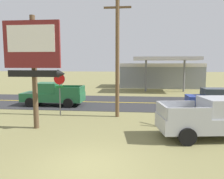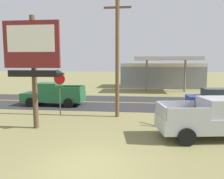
% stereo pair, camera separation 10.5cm
% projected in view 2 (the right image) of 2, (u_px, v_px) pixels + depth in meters
% --- Properties ---
extents(ground_plane, '(180.00, 180.00, 0.00)m').
position_uv_depth(ground_plane, '(87.00, 166.00, 7.92)').
color(ground_plane, olive).
extents(road_asphalt, '(140.00, 8.00, 0.02)m').
position_uv_depth(road_asphalt, '(118.00, 102.00, 20.75)').
color(road_asphalt, '#2B2B2D').
rests_on(road_asphalt, ground).
extents(road_centre_line, '(126.00, 0.20, 0.01)m').
position_uv_depth(road_centre_line, '(118.00, 102.00, 20.75)').
color(road_centre_line, gold).
rests_on(road_centre_line, road_asphalt).
extents(motel_sign, '(3.34, 0.54, 6.15)m').
position_uv_depth(motel_sign, '(33.00, 54.00, 12.02)').
color(motel_sign, brown).
rests_on(motel_sign, ground).
extents(stop_sign, '(0.80, 0.08, 2.95)m').
position_uv_depth(stop_sign, '(60.00, 86.00, 15.44)').
color(stop_sign, slate).
rests_on(stop_sign, ground).
extents(utility_pole, '(1.98, 0.26, 8.49)m').
position_uv_depth(utility_pole, '(117.00, 49.00, 14.77)').
color(utility_pole, brown).
rests_on(utility_pole, ground).
extents(gas_station, '(12.00, 11.50, 4.40)m').
position_uv_depth(gas_station, '(161.00, 74.00, 34.23)').
color(gas_station, gray).
rests_on(gas_station, ground).
extents(pickup_silver_parked_on_lawn, '(5.43, 2.81, 1.96)m').
position_uv_depth(pickup_silver_parked_on_lawn, '(214.00, 119.00, 10.83)').
color(pickup_silver_parked_on_lawn, '#A8AAAF').
rests_on(pickup_silver_parked_on_lawn, ground).
extents(pickup_green_on_road, '(5.20, 2.24, 1.96)m').
position_uv_depth(pickup_green_on_road, '(53.00, 94.00, 19.27)').
color(pickup_green_on_road, '#1E6038').
rests_on(pickup_green_on_road, ground).
extents(car_blue_far_lane, '(4.20, 2.00, 1.64)m').
position_uv_depth(car_blue_far_lane, '(215.00, 99.00, 17.80)').
color(car_blue_far_lane, '#233893').
rests_on(car_blue_far_lane, ground).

